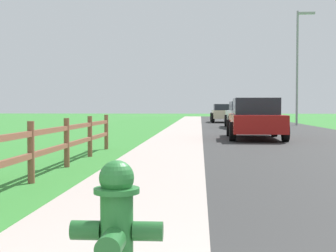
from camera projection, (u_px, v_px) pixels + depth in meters
ground_plane at (202, 130)px, 26.26m from camera, size 120.00×120.00×0.00m
road_asphalt at (264, 128)px, 28.02m from camera, size 7.00×66.00×0.01m
curb_concrete at (150, 128)px, 28.44m from camera, size 6.00×66.00×0.01m
grass_verge at (124, 128)px, 28.54m from camera, size 5.00×66.00×0.00m
fire_hydrant at (116, 227)px, 3.22m from camera, size 0.61×0.51×0.86m
rail_fence at (31, 147)px, 7.76m from camera, size 0.11×12.59×0.99m
parked_suv_red at (255, 119)px, 18.68m from camera, size 2.12×4.93×1.53m
parked_car_white at (244, 114)px, 28.67m from camera, size 2.10×4.94×1.51m
parked_car_beige at (224, 113)px, 38.28m from camera, size 2.11×4.28×1.41m
street_lamp at (299, 59)px, 32.01m from camera, size 1.17×0.20×7.39m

